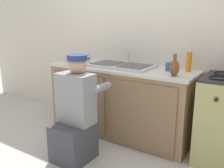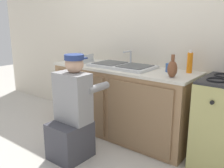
{
  "view_description": "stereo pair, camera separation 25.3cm",
  "coord_description": "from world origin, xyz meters",
  "px_view_note": "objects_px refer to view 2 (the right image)",
  "views": [
    {
      "loc": [
        1.56,
        -2.31,
        1.43
      ],
      "look_at": [
        0.0,
        0.1,
        0.7
      ],
      "focal_mm": 40.0,
      "sensor_mm": 36.0,
      "label": 1
    },
    {
      "loc": [
        1.77,
        -2.16,
        1.43
      ],
      "look_at": [
        0.0,
        0.1,
        0.7
      ],
      "focal_mm": 40.0,
      "sensor_mm": 36.0,
      "label": 2
    }
  ],
  "objects_px": {
    "soap_bottle_orange": "(190,63)",
    "dish_rack_tray": "(82,60)",
    "coffee_mug": "(169,68)",
    "vase_decorative": "(172,69)",
    "plumber_person": "(72,116)",
    "sink_double_basin": "(122,65)"
  },
  "relations": [
    {
      "from": "sink_double_basin",
      "to": "coffee_mug",
      "type": "xyz_separation_m",
      "value": [
        0.59,
        0.08,
        0.03
      ]
    },
    {
      "from": "plumber_person",
      "to": "vase_decorative",
      "type": "bearing_deg",
      "value": 37.89
    },
    {
      "from": "plumber_person",
      "to": "dish_rack_tray",
      "type": "relative_size",
      "value": 3.94
    },
    {
      "from": "coffee_mug",
      "to": "dish_rack_tray",
      "type": "relative_size",
      "value": 0.45
    },
    {
      "from": "plumber_person",
      "to": "soap_bottle_orange",
      "type": "relative_size",
      "value": 4.42
    },
    {
      "from": "plumber_person",
      "to": "vase_decorative",
      "type": "relative_size",
      "value": 4.8
    },
    {
      "from": "coffee_mug",
      "to": "dish_rack_tray",
      "type": "bearing_deg",
      "value": -175.95
    },
    {
      "from": "sink_double_basin",
      "to": "plumber_person",
      "type": "xyz_separation_m",
      "value": [
        -0.08,
        -0.79,
        -0.44
      ]
    },
    {
      "from": "soap_bottle_orange",
      "to": "vase_decorative",
      "type": "xyz_separation_m",
      "value": [
        -0.05,
        -0.32,
        -0.02
      ]
    },
    {
      "from": "soap_bottle_orange",
      "to": "dish_rack_tray",
      "type": "height_order",
      "value": "soap_bottle_orange"
    },
    {
      "from": "soap_bottle_orange",
      "to": "dish_rack_tray",
      "type": "bearing_deg",
      "value": -173.18
    },
    {
      "from": "sink_double_basin",
      "to": "plumber_person",
      "type": "relative_size",
      "value": 0.72
    },
    {
      "from": "sink_double_basin",
      "to": "plumber_person",
      "type": "bearing_deg",
      "value": -95.49
    },
    {
      "from": "coffee_mug",
      "to": "soap_bottle_orange",
      "type": "bearing_deg",
      "value": 23.85
    },
    {
      "from": "vase_decorative",
      "to": "sink_double_basin",
      "type": "bearing_deg",
      "value": 167.79
    },
    {
      "from": "vase_decorative",
      "to": "dish_rack_tray",
      "type": "distance_m",
      "value": 1.43
    },
    {
      "from": "soap_bottle_orange",
      "to": "dish_rack_tray",
      "type": "xyz_separation_m",
      "value": [
        -1.47,
        -0.18,
        -0.09
      ]
    },
    {
      "from": "sink_double_basin",
      "to": "coffee_mug",
      "type": "relative_size",
      "value": 6.35
    },
    {
      "from": "soap_bottle_orange",
      "to": "coffee_mug",
      "type": "distance_m",
      "value": 0.22
    },
    {
      "from": "soap_bottle_orange",
      "to": "vase_decorative",
      "type": "bearing_deg",
      "value": -99.03
    },
    {
      "from": "coffee_mug",
      "to": "dish_rack_tray",
      "type": "distance_m",
      "value": 1.28
    },
    {
      "from": "soap_bottle_orange",
      "to": "dish_rack_tray",
      "type": "relative_size",
      "value": 0.89
    }
  ]
}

